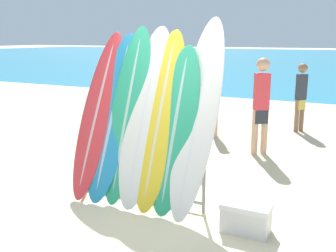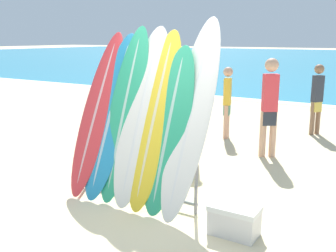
{
  "view_description": "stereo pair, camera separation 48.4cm",
  "coord_description": "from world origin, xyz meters",
  "px_view_note": "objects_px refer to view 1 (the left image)",
  "views": [
    {
      "loc": [
        2.11,
        -3.79,
        2.11
      ],
      "look_at": [
        -0.37,
        1.21,
        0.84
      ],
      "focal_mm": 42.0,
      "sensor_mm": 36.0,
      "label": 1
    },
    {
      "loc": [
        2.53,
        -3.56,
        2.11
      ],
      "look_at": [
        -0.37,
        1.21,
        0.84
      ],
      "focal_mm": 42.0,
      "sensor_mm": 36.0,
      "label": 2
    }
  ],
  "objects_px": {
    "surfboard_slot_4": "(160,118)",
    "person_far_right": "(216,99)",
    "surfboard_slot_1": "(113,115)",
    "surfboard_slot_3": "(145,115)",
    "surfboard_slot_0": "(98,113)",
    "surfboard_slot_6": "(198,115)",
    "person_far_left": "(187,101)",
    "cooler_box": "(246,217)",
    "surfboard_slot_5": "(175,128)",
    "person_near_water": "(301,95)",
    "surfboard_slot_2": "(127,113)",
    "person_mid_beach": "(261,103)",
    "surfboard_rack": "(141,168)"
  },
  "relations": [
    {
      "from": "surfboard_slot_5",
      "to": "cooler_box",
      "type": "distance_m",
      "value": 1.34
    },
    {
      "from": "surfboard_slot_4",
      "to": "person_near_water",
      "type": "height_order",
      "value": "surfboard_slot_4"
    },
    {
      "from": "surfboard_slot_4",
      "to": "person_far_right",
      "type": "height_order",
      "value": "surfboard_slot_4"
    },
    {
      "from": "surfboard_slot_4",
      "to": "person_near_water",
      "type": "xyz_separation_m",
      "value": [
        1.02,
        4.87,
        -0.27
      ]
    },
    {
      "from": "person_mid_beach",
      "to": "person_far_right",
      "type": "relative_size",
      "value": 1.17
    },
    {
      "from": "surfboard_slot_2",
      "to": "surfboard_slot_6",
      "type": "height_order",
      "value": "surfboard_slot_6"
    },
    {
      "from": "surfboard_slot_5",
      "to": "surfboard_slot_4",
      "type": "bearing_deg",
      "value": 169.77
    },
    {
      "from": "surfboard_slot_0",
      "to": "cooler_box",
      "type": "height_order",
      "value": "surfboard_slot_0"
    },
    {
      "from": "surfboard_slot_5",
      "to": "cooler_box",
      "type": "bearing_deg",
      "value": -16.08
    },
    {
      "from": "person_mid_beach",
      "to": "person_far_left",
      "type": "bearing_deg",
      "value": -7.42
    },
    {
      "from": "surfboard_slot_2",
      "to": "surfboard_slot_3",
      "type": "height_order",
      "value": "same"
    },
    {
      "from": "surfboard_slot_1",
      "to": "surfboard_slot_5",
      "type": "relative_size",
      "value": 1.07
    },
    {
      "from": "person_far_left",
      "to": "person_far_right",
      "type": "height_order",
      "value": "person_far_left"
    },
    {
      "from": "person_far_right",
      "to": "person_mid_beach",
      "type": "bearing_deg",
      "value": -141.1
    },
    {
      "from": "surfboard_slot_4",
      "to": "surfboard_slot_0",
      "type": "bearing_deg",
      "value": 179.42
    },
    {
      "from": "surfboard_slot_2",
      "to": "surfboard_slot_4",
      "type": "xyz_separation_m",
      "value": [
        0.49,
        -0.01,
        -0.02
      ]
    },
    {
      "from": "surfboard_rack",
      "to": "surfboard_slot_3",
      "type": "distance_m",
      "value": 0.7
    },
    {
      "from": "surfboard_slot_4",
      "to": "person_far_left",
      "type": "height_order",
      "value": "surfboard_slot_4"
    },
    {
      "from": "person_far_right",
      "to": "cooler_box",
      "type": "height_order",
      "value": "person_far_right"
    },
    {
      "from": "surfboard_rack",
      "to": "surfboard_slot_2",
      "type": "xyz_separation_m",
      "value": [
        -0.25,
        0.1,
        0.69
      ]
    },
    {
      "from": "person_far_right",
      "to": "person_near_water",
      "type": "bearing_deg",
      "value": -64.09
    },
    {
      "from": "surfboard_slot_1",
      "to": "surfboard_slot_3",
      "type": "bearing_deg",
      "value": 0.39
    },
    {
      "from": "surfboard_rack",
      "to": "cooler_box",
      "type": "distance_m",
      "value": 1.52
    },
    {
      "from": "surfboard_rack",
      "to": "surfboard_slot_1",
      "type": "height_order",
      "value": "surfboard_slot_1"
    },
    {
      "from": "surfboard_slot_4",
      "to": "person_mid_beach",
      "type": "relative_size",
      "value": 1.26
    },
    {
      "from": "person_far_left",
      "to": "cooler_box",
      "type": "xyz_separation_m",
      "value": [
        1.78,
        -2.42,
        -0.82
      ]
    },
    {
      "from": "surfboard_slot_1",
      "to": "person_near_water",
      "type": "bearing_deg",
      "value": 70.32
    },
    {
      "from": "person_far_left",
      "to": "person_far_right",
      "type": "distance_m",
      "value": 1.49
    },
    {
      "from": "surfboard_slot_1",
      "to": "person_near_water",
      "type": "height_order",
      "value": "surfboard_slot_1"
    },
    {
      "from": "surfboard_slot_6",
      "to": "person_far_left",
      "type": "distance_m",
      "value": 2.29
    },
    {
      "from": "surfboard_slot_3",
      "to": "person_mid_beach",
      "type": "height_order",
      "value": "surfboard_slot_3"
    },
    {
      "from": "surfboard_slot_3",
      "to": "surfboard_slot_6",
      "type": "xyz_separation_m",
      "value": [
        0.7,
        0.05,
        0.05
      ]
    },
    {
      "from": "surfboard_slot_1",
      "to": "person_far_right",
      "type": "height_order",
      "value": "surfboard_slot_1"
    },
    {
      "from": "surfboard_slot_2",
      "to": "person_far_left",
      "type": "relative_size",
      "value": 1.25
    },
    {
      "from": "person_near_water",
      "to": "surfboard_slot_1",
      "type": "bearing_deg",
      "value": 14.88
    },
    {
      "from": "surfboard_slot_6",
      "to": "person_mid_beach",
      "type": "height_order",
      "value": "surfboard_slot_6"
    },
    {
      "from": "person_near_water",
      "to": "person_far_left",
      "type": "bearing_deg",
      "value": 5.11
    },
    {
      "from": "surfboard_slot_6",
      "to": "person_near_water",
      "type": "relative_size",
      "value": 1.54
    },
    {
      "from": "surfboard_slot_2",
      "to": "person_far_right",
      "type": "distance_m",
      "value": 3.58
    },
    {
      "from": "surfboard_slot_1",
      "to": "surfboard_slot_6",
      "type": "xyz_separation_m",
      "value": [
        1.2,
        0.05,
        0.1
      ]
    },
    {
      "from": "surfboard_slot_1",
      "to": "surfboard_slot_2",
      "type": "relative_size",
      "value": 0.96
    },
    {
      "from": "surfboard_slot_0",
      "to": "surfboard_slot_1",
      "type": "distance_m",
      "value": 0.25
    },
    {
      "from": "surfboard_slot_3",
      "to": "person_mid_beach",
      "type": "relative_size",
      "value": 1.29
    },
    {
      "from": "surfboard_slot_0",
      "to": "cooler_box",
      "type": "relative_size",
      "value": 4.14
    },
    {
      "from": "person_far_right",
      "to": "cooler_box",
      "type": "bearing_deg",
      "value": -169.65
    },
    {
      "from": "surfboard_slot_5",
      "to": "person_near_water",
      "type": "xyz_separation_m",
      "value": [
        0.8,
        4.91,
        -0.17
      ]
    },
    {
      "from": "surfboard_slot_5",
      "to": "person_near_water",
      "type": "height_order",
      "value": "surfboard_slot_5"
    },
    {
      "from": "surfboard_slot_4",
      "to": "surfboard_slot_6",
      "type": "relative_size",
      "value": 0.93
    },
    {
      "from": "surfboard_slot_4",
      "to": "cooler_box",
      "type": "relative_size",
      "value": 4.18
    },
    {
      "from": "surfboard_slot_2",
      "to": "person_far_right",
      "type": "bearing_deg",
      "value": 90.59
    }
  ]
}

